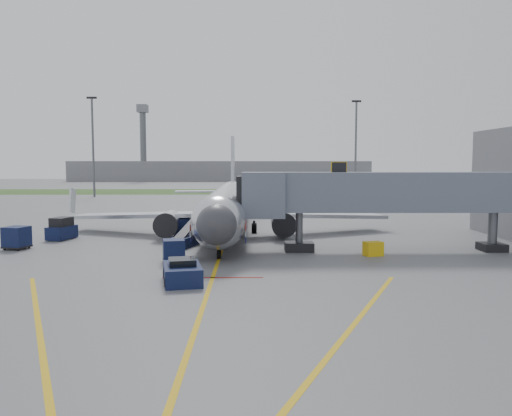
{
  "coord_description": "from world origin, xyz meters",
  "views": [
    {
      "loc": [
        2.25,
        -33.07,
        6.69
      ],
      "look_at": [
        2.69,
        6.79,
        3.2
      ],
      "focal_mm": 35.0,
      "sensor_mm": 36.0,
      "label": 1
    }
  ],
  "objects_px": {
    "airliner": "(227,206)",
    "belt_loader": "(184,241)",
    "pushback_tug": "(182,273)",
    "baggage_tug": "(62,230)",
    "ramp_worker": "(177,248)"
  },
  "relations": [
    {
      "from": "airliner",
      "to": "belt_loader",
      "type": "relative_size",
      "value": 8.42
    },
    {
      "from": "pushback_tug",
      "to": "baggage_tug",
      "type": "height_order",
      "value": "baggage_tug"
    },
    {
      "from": "pushback_tug",
      "to": "ramp_worker",
      "type": "relative_size",
      "value": 2.44
    },
    {
      "from": "pushback_tug",
      "to": "baggage_tug",
      "type": "bearing_deg",
      "value": 128.15
    },
    {
      "from": "airliner",
      "to": "ramp_worker",
      "type": "xyz_separation_m",
      "value": [
        -3.0,
        -13.32,
        -1.89
      ]
    },
    {
      "from": "pushback_tug",
      "to": "belt_loader",
      "type": "relative_size",
      "value": 0.87
    },
    {
      "from": "ramp_worker",
      "to": "belt_loader",
      "type": "bearing_deg",
      "value": 76.62
    },
    {
      "from": "pushback_tug",
      "to": "ramp_worker",
      "type": "distance_m",
      "value": 7.31
    },
    {
      "from": "baggage_tug",
      "to": "belt_loader",
      "type": "height_order",
      "value": "belt_loader"
    },
    {
      "from": "pushback_tug",
      "to": "belt_loader",
      "type": "height_order",
      "value": "belt_loader"
    },
    {
      "from": "belt_loader",
      "to": "ramp_worker",
      "type": "bearing_deg",
      "value": -88.37
    },
    {
      "from": "baggage_tug",
      "to": "belt_loader",
      "type": "relative_size",
      "value": 0.73
    },
    {
      "from": "baggage_tug",
      "to": "belt_loader",
      "type": "distance_m",
      "value": 12.23
    },
    {
      "from": "baggage_tug",
      "to": "ramp_worker",
      "type": "relative_size",
      "value": 2.06
    },
    {
      "from": "airliner",
      "to": "ramp_worker",
      "type": "height_order",
      "value": "airliner"
    }
  ]
}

